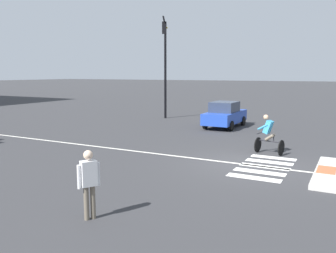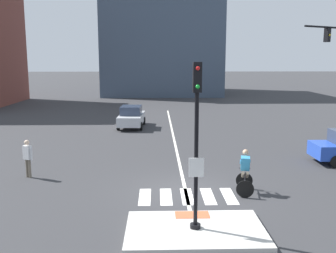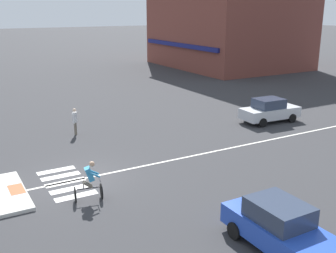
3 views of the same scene
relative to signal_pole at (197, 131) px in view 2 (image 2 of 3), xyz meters
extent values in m
plane|color=#333335|center=(0.00, 3.65, -3.08)|extent=(300.00, 300.00, 0.00)
cube|color=beige|center=(0.00, 0.01, -3.01)|extent=(4.12, 2.63, 0.15)
cube|color=#DB5B38|center=(0.00, 0.97, -2.93)|extent=(1.10, 0.60, 0.01)
cylinder|color=black|center=(0.00, 0.01, -2.87)|extent=(0.32, 0.32, 0.12)
cylinder|color=black|center=(0.00, 0.01, -0.85)|extent=(0.12, 0.12, 3.91)
cube|color=white|center=(0.00, -0.07, -1.05)|extent=(0.44, 0.03, 0.56)
cube|color=black|center=(0.00, 0.01, 1.52)|extent=(0.24, 0.28, 0.84)
sphere|color=red|center=(0.00, -0.15, 1.77)|extent=(0.12, 0.12, 0.12)
sphere|color=green|center=(0.00, -0.15, 1.27)|extent=(0.12, 0.12, 0.12)
cube|color=silver|center=(-1.59, 3.06, -3.08)|extent=(0.44, 1.80, 0.01)
cube|color=silver|center=(-0.79, 3.06, -3.08)|extent=(0.44, 1.80, 0.01)
cube|color=silver|center=(0.00, 3.06, -3.08)|extent=(0.44, 1.80, 0.01)
cube|color=silver|center=(0.79, 3.06, -3.08)|extent=(0.44, 1.80, 0.01)
cube|color=silver|center=(1.59, 3.06, -3.08)|extent=(0.44, 1.80, 0.01)
cube|color=silver|center=(-0.01, 13.65, -3.08)|extent=(0.14, 28.00, 0.01)
cylinder|color=black|center=(9.10, 12.20, 3.86)|extent=(3.77, 1.96, 0.11)
cube|color=black|center=(8.91, 12.10, 3.41)|extent=(0.37, 0.38, 0.80)
sphere|color=gold|center=(8.99, 11.95, 3.41)|extent=(0.12, 0.12, 0.12)
cube|color=#3D4C60|center=(-0.32, 49.04, 4.79)|extent=(16.67, 17.18, 15.74)
cylinder|color=black|center=(7.41, 8.40, -2.78)|extent=(0.60, 0.18, 0.60)
cylinder|color=black|center=(7.40, 6.73, -2.78)|extent=(0.60, 0.18, 0.60)
cube|color=silver|center=(-3.03, 18.13, -2.43)|extent=(1.93, 4.19, 0.70)
cube|color=#2D384C|center=(-3.04, 17.98, -1.76)|extent=(1.58, 1.98, 0.64)
cylinder|color=black|center=(-3.79, 19.44, -2.78)|extent=(0.21, 0.61, 0.60)
cylinder|color=black|center=(-2.13, 19.35, -2.78)|extent=(0.21, 0.61, 0.60)
cylinder|color=black|center=(-3.94, 16.90, -2.78)|extent=(0.21, 0.61, 0.60)
cylinder|color=black|center=(-2.27, 16.81, -2.78)|extent=(0.21, 0.61, 0.60)
cylinder|color=black|center=(2.35, 3.90, -2.75)|extent=(0.66, 0.17, 0.66)
cylinder|color=black|center=(2.14, 2.87, -2.75)|extent=(0.66, 0.17, 0.66)
cylinder|color=black|center=(2.25, 3.39, -2.53)|extent=(0.22, 0.89, 0.05)
cylinder|color=black|center=(2.21, 3.21, -2.35)|extent=(0.04, 0.04, 0.30)
cylinder|color=black|center=(2.34, 3.85, -2.23)|extent=(0.44, 0.12, 0.04)
cylinder|color=#6B6051|center=(2.16, 3.38, -2.35)|extent=(0.19, 0.41, 0.33)
cylinder|color=#6B6051|center=(2.32, 3.35, -2.35)|extent=(0.19, 0.41, 0.33)
cube|color=#338CBF|center=(2.26, 3.46, -1.92)|extent=(0.41, 0.44, 0.60)
sphere|color=tan|center=(2.28, 3.58, -1.51)|extent=(0.22, 0.22, 0.22)
cylinder|color=#338CBF|center=(2.14, 3.67, -1.92)|extent=(0.17, 0.46, 0.31)
cylinder|color=#338CBF|center=(2.45, 3.61, -1.92)|extent=(0.17, 0.46, 0.31)
cylinder|color=#6B6051|center=(-6.67, 5.61, -2.67)|extent=(0.12, 0.12, 0.82)
cylinder|color=#6B6051|center=(-6.81, 5.69, -2.67)|extent=(0.12, 0.12, 0.82)
cube|color=silver|center=(-6.74, 5.65, -1.96)|extent=(0.42, 0.37, 0.60)
cylinder|color=silver|center=(-6.54, 5.53, -2.01)|extent=(0.09, 0.09, 0.56)
cylinder|color=silver|center=(-6.93, 5.77, -2.01)|extent=(0.09, 0.09, 0.56)
sphere|color=beige|center=(-6.74, 5.65, -1.52)|extent=(0.22, 0.22, 0.22)
camera|label=1|loc=(-12.94, 0.28, 0.35)|focal=37.87mm
camera|label=2|loc=(-1.13, -10.67, 2.01)|focal=41.01mm
camera|label=3|loc=(16.82, -1.22, 4.45)|focal=43.30mm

